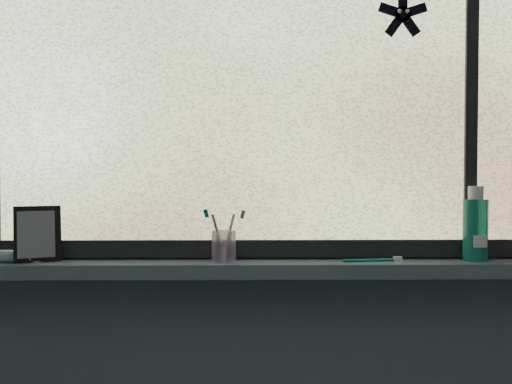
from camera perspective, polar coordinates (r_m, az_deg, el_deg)
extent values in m
cube|color=#9EA3A8|center=(1.67, 0.62, 1.30)|extent=(3.00, 0.01, 2.50)
cube|color=#4F5E69|center=(1.61, 0.68, -7.63)|extent=(1.62, 0.14, 0.04)
cube|color=silver|center=(1.67, 0.64, 10.97)|extent=(1.50, 0.01, 1.00)
cube|color=black|center=(1.65, 0.64, -5.65)|extent=(1.60, 0.03, 0.05)
cube|color=black|center=(1.78, 20.66, 10.26)|extent=(0.03, 0.03, 1.00)
cube|color=black|center=(1.70, -21.01, -3.94)|extent=(0.14, 0.10, 0.16)
cylinder|color=#AC93C2|center=(1.59, -3.25, -5.46)|extent=(0.07, 0.07, 0.09)
cylinder|color=#22B093|center=(1.73, 21.09, -2.94)|extent=(0.09, 0.09, 0.17)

